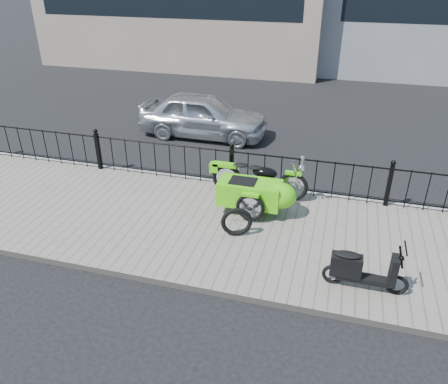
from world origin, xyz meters
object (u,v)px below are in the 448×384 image
(scooter, at_px, (360,270))
(spare_tire, at_px, (237,222))
(motorcycle_sidecar, at_px, (259,190))
(sedan_car, at_px, (203,115))

(scooter, distance_m, spare_tire, 2.48)
(motorcycle_sidecar, bearing_deg, sedan_car, 121.95)
(motorcycle_sidecar, distance_m, scooter, 2.90)
(motorcycle_sidecar, bearing_deg, spare_tire, -101.61)
(sedan_car, bearing_deg, motorcycle_sidecar, -147.68)
(spare_tire, relative_size, sedan_car, 0.16)
(motorcycle_sidecar, xyz_separation_m, spare_tire, (-0.22, -1.08, -0.17))
(motorcycle_sidecar, height_order, spare_tire, motorcycle_sidecar)
(spare_tire, bearing_deg, sedan_car, 114.45)
(scooter, relative_size, sedan_car, 0.35)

